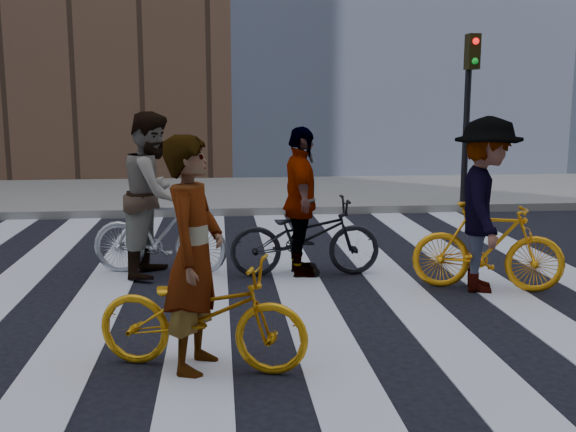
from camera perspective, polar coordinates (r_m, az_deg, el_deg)
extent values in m
plane|color=black|center=(7.53, -2.98, -6.48)|extent=(100.00, 100.00, 0.00)
cube|color=gray|center=(14.87, -4.48, 1.89)|extent=(100.00, 5.00, 0.15)
cube|color=silver|center=(7.63, -15.53, -6.57)|extent=(0.55, 10.00, 0.01)
cube|color=silver|center=(7.53, -7.20, -6.52)|extent=(0.55, 10.00, 0.01)
cube|color=silver|center=(7.58, 1.20, -6.33)|extent=(0.55, 10.00, 0.01)
cube|color=silver|center=(7.79, 9.30, -6.02)|extent=(0.55, 10.00, 0.01)
cube|color=silver|center=(8.14, 16.83, -5.62)|extent=(0.55, 10.00, 0.01)
cylinder|color=black|center=(13.50, 14.85, 7.30)|extent=(0.12, 0.12, 3.20)
cube|color=black|center=(13.38, 15.35, 13.26)|extent=(0.22, 0.28, 0.65)
sphere|color=red|center=(13.25, 15.62, 14.07)|extent=(0.12, 0.12, 0.12)
sphere|color=#0CCC26|center=(13.23, 15.55, 12.51)|extent=(0.12, 0.12, 0.12)
imported|color=orange|center=(5.40, -7.30, -8.22)|extent=(1.81, 1.07, 0.90)
imported|color=#B2B4BC|center=(8.35, -10.84, -1.49)|extent=(1.73, 0.81, 1.01)
imported|color=#FF9B0E|center=(7.83, 16.56, -2.50)|extent=(1.72, 0.96, 0.99)
imported|color=black|center=(8.15, 1.45, -1.77)|extent=(1.82, 0.65, 0.95)
imported|color=slate|center=(5.27, -7.96, -3.27)|extent=(0.62, 0.78, 1.85)
imported|color=slate|center=(8.27, -11.29, 1.82)|extent=(0.93, 1.10, 1.98)
imported|color=slate|center=(7.73, 16.39, 0.92)|extent=(1.08, 1.42, 1.94)
imported|color=slate|center=(8.07, 1.11, 1.18)|extent=(0.45, 1.06, 1.80)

